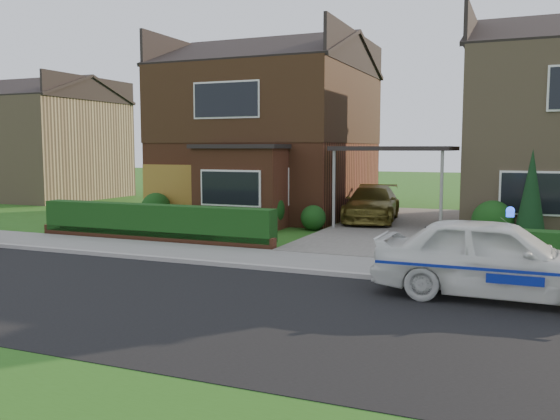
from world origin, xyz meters
The scene contains 21 objects.
ground centered at (0.00, 0.00, 0.00)m, with size 120.00×120.00×0.00m, color #255216.
road centered at (0.00, 0.00, 0.00)m, with size 60.00×6.00×0.02m, color black.
kerb centered at (0.00, 3.05, 0.06)m, with size 60.00×0.16×0.12m, color #9E9993.
sidewalk centered at (0.00, 4.10, 0.05)m, with size 60.00×2.00×0.10m, color slate.
driveway centered at (0.00, 11.00, 0.06)m, with size 3.80×12.00×0.12m, color #666059.
house_left centered at (-5.78, 13.90, 3.81)m, with size 7.50×9.53×7.25m.
carport_link centered at (0.00, 10.95, 2.66)m, with size 3.80×3.00×2.77m.
garage_door centered at (-8.25, 9.96, 1.05)m, with size 2.20×0.10×2.10m, color olive.
dwarf_wall centered at (-5.80, 5.30, 0.18)m, with size 7.70×0.25×0.36m, color brown.
hedge_left centered at (-5.80, 5.45, 0.00)m, with size 7.50×0.55×0.90m, color #143912.
shrub_left_far centered at (-8.50, 9.50, 0.54)m, with size 1.08×1.08×1.08m, color #143912.
shrub_left_mid centered at (-4.00, 9.30, 0.66)m, with size 1.32×1.32×1.32m, color #143912.
shrub_left_near centered at (-2.40, 9.60, 0.42)m, with size 0.84×0.84×0.84m, color #143912.
shrub_right_near centered at (3.20, 9.40, 0.60)m, with size 1.20×1.20×1.20m, color #143912.
conifer_a centered at (4.20, 9.20, 1.30)m, with size 0.90×0.90×2.60m, color black.
neighbour_left centered at (-20.00, 16.00, 2.60)m, with size 6.50×7.00×5.20m, color #8F7758.
police_car centered at (3.60, 2.40, 0.74)m, with size 3.97×4.34×1.63m.
driveway_car centered at (-1.00, 11.93, 0.74)m, with size 1.73×4.26×1.24m, color olive.
potted_plant_a centered at (-5.26, 6.25, 0.36)m, with size 0.37×0.25×0.71m, color gray.
potted_plant_b centered at (-7.15, 9.00, 0.37)m, with size 0.33×0.40×0.73m, color gray.
potted_plant_c centered at (-3.26, 6.00, 0.35)m, with size 0.39×0.39×0.70m, color gray.
Camera 1 is at (4.05, -8.76, 2.71)m, focal length 38.00 mm.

